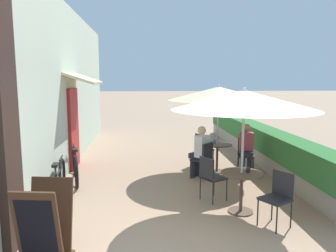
{
  "coord_description": "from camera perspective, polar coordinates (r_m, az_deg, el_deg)",
  "views": [
    {
      "loc": [
        -0.58,
        -3.84,
        2.33
      ],
      "look_at": [
        0.15,
        5.41,
        1.0
      ],
      "focal_mm": 35.0,
      "sensor_mm": 36.0,
      "label": 1
    }
  ],
  "objects": [
    {
      "name": "patio_table_near",
      "position": [
        5.96,
        12.65,
        -9.9
      ],
      "size": [
        0.73,
        0.73,
        0.72
      ],
      "color": "brown",
      "rests_on": "ground_plane"
    },
    {
      "name": "cafe_chair_mid_right",
      "position": [
        8.43,
        13.36,
        -4.49
      ],
      "size": [
        0.49,
        0.49,
        0.87
      ],
      "rotation": [
        0.0,
        0.0,
        9.17
      ],
      "color": "#232328",
      "rests_on": "ground_plane"
    },
    {
      "name": "cafe_chair_near_left",
      "position": [
        5.59,
        18.64,
        -11.22
      ],
      "size": [
        0.55,
        0.55,
        0.87
      ],
      "rotation": [
        0.0,
        0.0,
        8.39
      ],
      "color": "#232328",
      "rests_on": "ground_plane"
    },
    {
      "name": "cafe_chair_near_right",
      "position": [
        6.37,
        7.45,
        -8.46
      ],
      "size": [
        0.55,
        0.55,
        0.87
      ],
      "rotation": [
        0.0,
        0.0,
        11.53
      ],
      "color": "#232328",
      "rests_on": "ground_plane"
    },
    {
      "name": "patio_umbrella_mid",
      "position": [
        8.15,
        8.77,
        5.62
      ],
      "size": [
        2.5,
        2.5,
        2.2
      ],
      "color": "#B7B7BC",
      "rests_on": "ground_plane"
    },
    {
      "name": "cafe_chair_mid_left",
      "position": [
        7.73,
        6.29,
        -5.47
      ],
      "size": [
        0.57,
        0.57,
        0.87
      ],
      "rotation": [
        0.0,
        0.0,
        7.08
      ],
      "color": "#232328",
      "rests_on": "ground_plane"
    },
    {
      "name": "bicycle_second",
      "position": [
        7.83,
        -15.85,
        -6.61
      ],
      "size": [
        0.48,
        1.74,
        0.82
      ],
      "rotation": [
        0.0,
        0.0,
        0.24
      ],
      "color": "black",
      "rests_on": "ground_plane"
    },
    {
      "name": "seated_patron_mid_left",
      "position": [
        7.75,
        5.62,
        -4.13
      ],
      "size": [
        0.51,
        0.51,
        1.25
      ],
      "rotation": [
        0.0,
        0.0,
        7.08
      ],
      "color": "#23232D",
      "rests_on": "ground_plane"
    },
    {
      "name": "coffee_cup_mid",
      "position": [
        8.42,
        8.06,
        -2.66
      ],
      "size": [
        0.07,
        0.07,
        0.09
      ],
      "color": "teal",
      "rests_on": "patio_table_mid"
    },
    {
      "name": "patio_umbrella_near",
      "position": [
        5.68,
        13.12,
        4.43
      ],
      "size": [
        2.5,
        2.5,
        2.2
      ],
      "color": "#B7B7BC",
      "rests_on": "ground_plane"
    },
    {
      "name": "menu_board",
      "position": [
        4.64,
        -20.66,
        -15.53
      ],
      "size": [
        0.65,
        0.71,
        1.03
      ],
      "rotation": [
        0.0,
        0.0,
        -0.15
      ],
      "color": "#422819",
      "rests_on": "ground_plane"
    },
    {
      "name": "seated_patron_mid_right",
      "position": [
        8.29,
        13.44,
        -3.51
      ],
      "size": [
        0.41,
        0.47,
        1.25
      ],
      "rotation": [
        0.0,
        0.0,
        9.17
      ],
      "color": "#23232D",
      "rests_on": "ground_plane"
    },
    {
      "name": "coffee_cup_near",
      "position": [
        5.93,
        13.8,
        -7.42
      ],
      "size": [
        0.07,
        0.07,
        0.09
      ],
      "color": "#232328",
      "rests_on": "patio_table_near"
    },
    {
      "name": "patio_table_mid",
      "position": [
        8.35,
        8.55,
        -4.57
      ],
      "size": [
        0.73,
        0.73,
        0.72
      ],
      "color": "brown",
      "rests_on": "ground_plane"
    },
    {
      "name": "bicycle_leaning",
      "position": [
        6.7,
        -18.54,
        -9.28
      ],
      "size": [
        0.25,
        1.77,
        0.81
      ],
      "rotation": [
        0.0,
        0.0,
        0.11
      ],
      "color": "black",
      "rests_on": "ground_plane"
    },
    {
      "name": "cafe_chair_mid_back",
      "position": [
        8.92,
        5.96,
        -3.62
      ],
      "size": [
        0.49,
        0.49,
        0.87
      ],
      "rotation": [
        0.0,
        0.0,
        11.26
      ],
      "color": "#232328",
      "rests_on": "ground_plane"
    },
    {
      "name": "planter_hedge",
      "position": [
        9.88,
        15.29,
        -2.6
      ],
      "size": [
        0.6,
        9.76,
        1.01
      ],
      "color": "gray",
      "rests_on": "ground_plane"
    },
    {
      "name": "cafe_facade_wall",
      "position": [
        9.31,
        -16.77,
        6.31
      ],
      "size": [
        0.98,
        10.76,
        4.2
      ],
      "color": "#B2C1AD",
      "rests_on": "ground_plane"
    }
  ]
}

